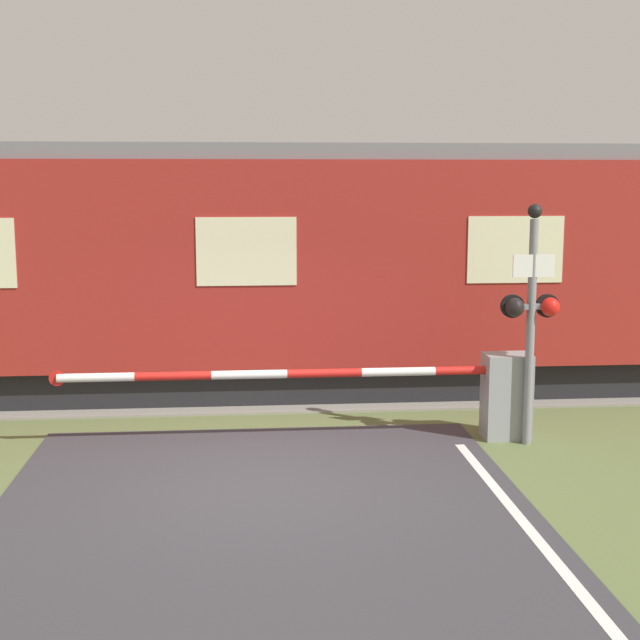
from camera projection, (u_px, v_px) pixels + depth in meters
The scene contains 5 objects.
ground_plane at pixel (262, 478), 10.23m from camera, with size 80.00×80.00×0.00m, color #5B6B3D.
track_bed at pixel (256, 388), 14.54m from camera, with size 36.00×3.20×0.13m.
train at pixel (246, 267), 14.22m from camera, with size 14.38×2.84×3.91m.
crossing_barrier at pixel (465, 392), 11.68m from camera, with size 6.19×0.44×1.13m.
signal_post at pixel (531, 310), 11.27m from camera, with size 0.76×0.26×3.09m.
Camera 1 is at (-0.19, -9.84, 3.39)m, focal length 50.00 mm.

